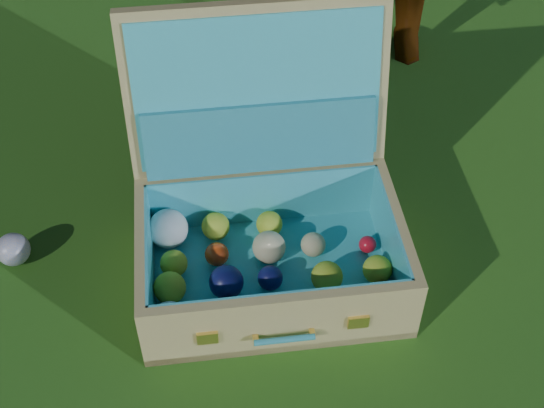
% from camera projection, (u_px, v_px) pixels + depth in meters
% --- Properties ---
extents(ground, '(60.00, 60.00, 0.00)m').
position_uv_depth(ground, '(322.00, 243.00, 1.86)').
color(ground, '#215114').
rests_on(ground, ground).
extents(stray_ball, '(0.08, 0.08, 0.08)m').
position_uv_depth(stray_ball, '(13.00, 249.00, 1.79)').
color(stray_ball, '#466BB8').
rests_on(stray_ball, ground).
extents(suitcase, '(0.66, 0.60, 0.57)m').
position_uv_depth(suitcase, '(262.00, 208.00, 1.72)').
color(suitcase, tan).
rests_on(suitcase, ground).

